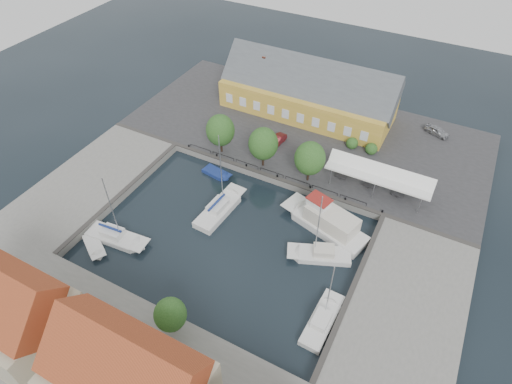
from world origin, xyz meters
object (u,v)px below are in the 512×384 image
car_red (277,141)px  launch_nw (217,174)px  car_silver (437,131)px  east_boat_b (320,255)px  trawler (327,223)px  launch_sw (95,247)px  warehouse (305,92)px  east_boat_c (321,322)px  center_sailboat (220,210)px  west_boat_d (116,238)px  tent_canopy (379,175)px

car_red → launch_nw: 10.86m
car_silver → east_boat_b: (-7.47, -30.65, -1.41)m
trawler → east_boat_b: bearing=-77.5°
trawler → launch_sw: trawler is taller
trawler → launch_nw: bearing=171.9°
warehouse → launch_nw: warehouse is taller
trawler → east_boat_c: (4.35, -12.81, -0.76)m
center_sailboat → east_boat_c: 20.10m
east_boat_b → east_boat_c: 8.87m
warehouse → trawler: bearing=-60.4°
west_boat_d → launch_sw: bearing=-125.2°
warehouse → launch_sw: 40.65m
car_red → center_sailboat: size_ratio=0.32×
car_silver → car_red: (-21.28, -14.09, -0.02)m
center_sailboat → trawler: 14.10m
trawler → west_boat_d: (-22.42, -13.85, -0.75)m
east_boat_c → launch_sw: bearing=-173.4°
car_red → car_silver: bearing=40.0°
launch_sw → trawler: bearing=33.8°
launch_sw → tent_canopy: bearing=42.1°
car_silver → launch_sw: (-32.47, -42.13, -1.58)m
car_silver → trawler: size_ratio=0.32×
warehouse → east_boat_b: (13.96, -27.40, -4.17)m
car_silver → launch_nw: bearing=154.0°
car_red → east_boat_c: (17.14, -24.78, -1.39)m
east_boat_c → tent_canopy: bearing=91.8°
east_boat_c → car_silver: bearing=83.9°
car_red → launch_nw: bearing=-112.1°
launch_sw → launch_nw: launch_sw is taller
car_silver → east_boat_c: bearing=-163.7°
warehouse → center_sailboat: bearing=-91.4°
warehouse → launch_nw: (-5.00, -20.26, -4.34)m
center_sailboat → east_boat_c: size_ratio=1.31×
car_silver → launch_nw: size_ratio=0.84×
warehouse → tent_canopy: size_ratio=2.04×
car_silver → center_sailboat: center_sailboat is taller
tent_canopy → east_boat_c: (0.69, -21.76, -3.42)m
tent_canopy → east_boat_c: 22.04m
trawler → car_red: bearing=136.9°
east_boat_c → launch_nw: east_boat_c is taller
car_red → launch_sw: (-11.20, -28.04, -1.56)m
tent_canopy → car_silver: tent_canopy is taller
west_boat_d → east_boat_c: bearing=2.2°
launch_sw → launch_nw: size_ratio=1.05×
east_boat_b → tent_canopy: bearing=79.0°
west_boat_d → trawler: bearing=31.7°
tent_canopy → trawler: 10.03m
tent_canopy → center_sailboat: (-17.24, -12.67, -3.32)m
warehouse → west_boat_d: size_ratio=2.57×
warehouse → west_boat_d: bearing=-104.5°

